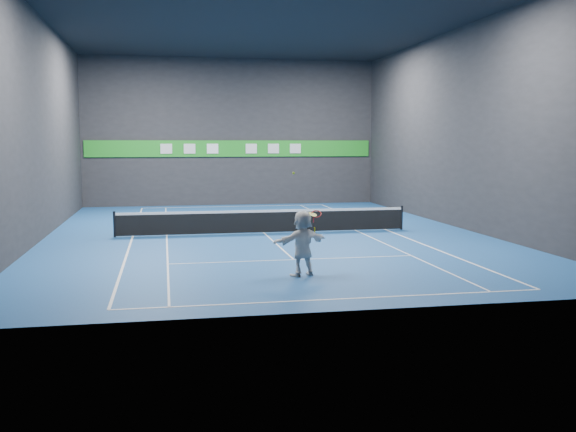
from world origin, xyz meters
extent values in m
plane|color=navy|center=(0.00, 0.00, 0.00)|extent=(26.00, 26.00, 0.00)
plane|color=black|center=(0.00, 0.00, 9.00)|extent=(26.00, 26.00, 0.00)
cube|color=#252528|center=(0.00, 13.00, 4.50)|extent=(18.00, 0.10, 9.00)
cube|color=#252528|center=(0.00, -13.00, 4.50)|extent=(18.00, 0.10, 9.00)
cube|color=#252528|center=(-9.00, 0.00, 4.50)|extent=(0.10, 26.00, 9.00)
cube|color=#252528|center=(9.00, 0.00, 4.50)|extent=(0.10, 26.00, 9.00)
cube|color=white|center=(0.00, -11.89, 0.00)|extent=(10.98, 0.08, 0.01)
cube|color=white|center=(0.00, 11.89, 0.00)|extent=(10.98, 0.08, 0.01)
cube|color=white|center=(-5.49, 0.00, 0.00)|extent=(0.08, 23.78, 0.01)
cube|color=white|center=(5.49, 0.00, 0.00)|extent=(0.08, 23.78, 0.01)
cube|color=white|center=(-4.11, 0.00, 0.00)|extent=(0.06, 23.78, 0.01)
cube|color=white|center=(4.11, 0.00, 0.00)|extent=(0.06, 23.78, 0.01)
cube|color=white|center=(0.00, -6.40, 0.00)|extent=(8.23, 0.06, 0.01)
cube|color=white|center=(0.00, 6.40, 0.00)|extent=(8.23, 0.06, 0.01)
cube|color=white|center=(0.00, 0.00, 0.00)|extent=(0.06, 12.80, 0.01)
imported|color=silver|center=(-0.26, -8.94, 0.95)|extent=(1.85, 1.19, 1.91)
sphere|color=#CDF028|center=(-0.52, -8.90, 2.98)|extent=(0.07, 0.07, 0.07)
cylinder|color=black|center=(-6.20, 0.00, 0.54)|extent=(0.10, 0.10, 1.07)
cylinder|color=black|center=(6.20, 0.00, 0.54)|extent=(0.10, 0.10, 1.07)
cube|color=black|center=(0.00, 0.00, 0.47)|extent=(12.40, 0.03, 0.86)
cube|color=white|center=(0.00, 0.00, 0.95)|extent=(12.40, 0.04, 0.10)
cube|color=#209423|center=(0.00, 12.94, 3.50)|extent=(17.64, 0.06, 1.00)
cube|color=silver|center=(-4.00, 12.88, 3.50)|extent=(0.70, 0.04, 0.60)
cube|color=silver|center=(-2.60, 12.88, 3.50)|extent=(0.70, 0.04, 0.60)
cube|color=white|center=(-1.20, 12.88, 3.50)|extent=(0.70, 0.04, 0.60)
cube|color=white|center=(1.20, 12.88, 3.50)|extent=(0.70, 0.04, 0.60)
cube|color=silver|center=(2.60, 12.88, 3.50)|extent=(0.70, 0.04, 0.60)
cube|color=silver|center=(4.00, 12.88, 3.50)|extent=(0.70, 0.04, 0.60)
torus|color=red|center=(0.16, -8.89, 1.80)|extent=(0.42, 0.36, 0.26)
cylinder|color=#CDDE4E|center=(0.04, -8.89, 1.79)|extent=(0.37, 0.36, 0.13)
cylinder|color=red|center=(0.07, -8.89, 1.62)|extent=(0.06, 0.12, 0.18)
cylinder|color=yellow|center=(0.11, -8.91, 1.31)|extent=(0.10, 0.19, 0.23)
camera|label=1|loc=(-4.16, -26.88, 3.84)|focal=40.00mm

